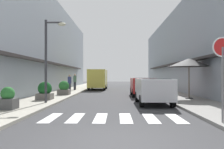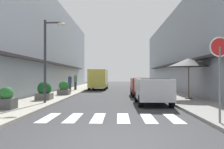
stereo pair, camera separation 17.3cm
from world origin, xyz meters
name	(u,v)px [view 1 (the left image)]	position (x,y,z in m)	size (l,w,h in m)	color
ground_plane	(115,93)	(0.00, 17.29, 0.00)	(95.08, 95.08, 0.00)	#38383A
sidewalk_left	(67,92)	(-4.67, 17.29, 0.06)	(2.82, 60.50, 0.12)	#ADA899
sidewalk_right	(164,92)	(4.67, 17.29, 0.06)	(2.82, 60.50, 0.12)	gray
building_row_left	(31,45)	(-8.58, 18.45, 4.77)	(5.50, 40.90, 9.55)	#939EA8
building_row_right	(201,50)	(8.58, 18.45, 4.25)	(5.50, 40.90, 8.51)	#939EA8
crosswalk	(113,118)	(0.00, 3.44, 0.01)	(5.20, 2.20, 0.01)	silver
parked_car_near	(153,88)	(2.21, 7.88, 0.92)	(1.82, 3.97, 1.47)	silver
parked_car_mid	(143,85)	(2.21, 13.45, 0.92)	(1.83, 4.01, 1.47)	maroon
delivery_van	(98,78)	(-2.06, 22.66, 1.41)	(2.05, 5.42, 2.37)	#D8CC4C
round_street_sign	(223,57)	(3.54, 2.05, 2.22)	(0.65, 0.07, 2.74)	slate
street_lamp	(50,51)	(-3.62, 7.63, 3.01)	(1.19, 0.28, 4.64)	#38383D
cafe_umbrella	(189,63)	(4.92, 10.17, 2.49)	(2.74, 2.74, 2.66)	#262626
planter_corner	(8,99)	(-4.74, 4.94, 0.57)	(0.75, 0.75, 1.00)	#4C4C4C
planter_midblock	(45,91)	(-4.40, 9.35, 0.65)	(0.94, 0.94, 1.14)	slate
planter_far	(64,88)	(-4.07, 13.36, 0.63)	(0.92, 0.92, 1.11)	slate
pedestrian_walking_near	(70,83)	(-4.28, 16.67, 0.98)	(0.34, 0.34, 1.64)	#282B33
pedestrian_walking_far	(75,81)	(-4.37, 20.11, 1.04)	(0.34, 0.34, 1.74)	#282B33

